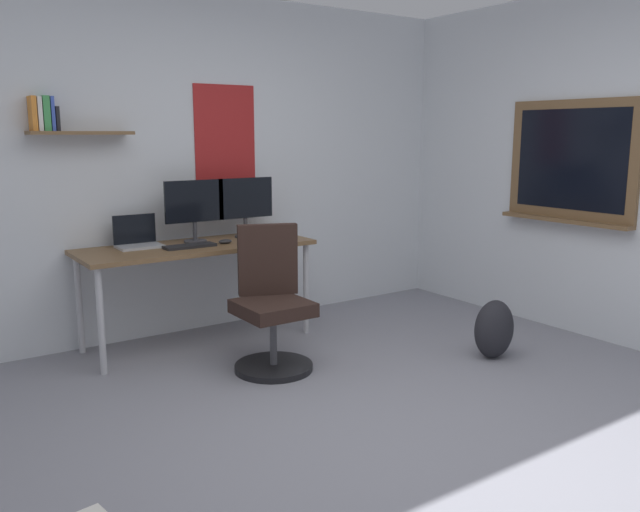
{
  "coord_description": "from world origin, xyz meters",
  "views": [
    {
      "loc": [
        -2.04,
        -2.32,
        1.55
      ],
      "look_at": [
        0.04,
        0.72,
        0.85
      ],
      "focal_mm": 36.43,
      "sensor_mm": 36.0,
      "label": 1
    }
  ],
  "objects_px": {
    "office_chair": "(271,308)",
    "keyboard": "(190,246)",
    "monitor_secondary": "(245,203)",
    "computer_mouse": "(225,241)",
    "monitor_primary": "(195,206)",
    "backpack": "(494,329)",
    "desk": "(197,254)",
    "coffee_mug": "(286,230)",
    "laptop": "(138,239)"
  },
  "relations": [
    {
      "from": "desk",
      "to": "laptop",
      "type": "relative_size",
      "value": 5.48
    },
    {
      "from": "computer_mouse",
      "to": "keyboard",
      "type": "bearing_deg",
      "value": 180.0
    },
    {
      "from": "office_chair",
      "to": "coffee_mug",
      "type": "relative_size",
      "value": 10.33
    },
    {
      "from": "monitor_primary",
      "to": "backpack",
      "type": "relative_size",
      "value": 1.12
    },
    {
      "from": "computer_mouse",
      "to": "monitor_primary",
      "type": "bearing_deg",
      "value": 129.8
    },
    {
      "from": "keyboard",
      "to": "computer_mouse",
      "type": "relative_size",
      "value": 3.56
    },
    {
      "from": "computer_mouse",
      "to": "backpack",
      "type": "relative_size",
      "value": 0.25
    },
    {
      "from": "laptop",
      "to": "keyboard",
      "type": "relative_size",
      "value": 0.84
    },
    {
      "from": "office_chair",
      "to": "keyboard",
      "type": "xyz_separation_m",
      "value": [
        -0.27,
        0.68,
        0.35
      ]
    },
    {
      "from": "keyboard",
      "to": "backpack",
      "type": "height_order",
      "value": "keyboard"
    },
    {
      "from": "desk",
      "to": "office_chair",
      "type": "relative_size",
      "value": 1.79
    },
    {
      "from": "monitor_primary",
      "to": "keyboard",
      "type": "bearing_deg",
      "value": -124.84
    },
    {
      "from": "office_chair",
      "to": "desk",
      "type": "bearing_deg",
      "value": 103.92
    },
    {
      "from": "desk",
      "to": "computer_mouse",
      "type": "bearing_deg",
      "value": -22.27
    },
    {
      "from": "office_chair",
      "to": "keyboard",
      "type": "relative_size",
      "value": 2.57
    },
    {
      "from": "keyboard",
      "to": "backpack",
      "type": "bearing_deg",
      "value": -40.48
    },
    {
      "from": "desk",
      "to": "keyboard",
      "type": "xyz_separation_m",
      "value": [
        -0.08,
        -0.08,
        0.08
      ]
    },
    {
      "from": "office_chair",
      "to": "keyboard",
      "type": "bearing_deg",
      "value": 111.92
    },
    {
      "from": "keyboard",
      "to": "computer_mouse",
      "type": "bearing_deg",
      "value": -0.0
    },
    {
      "from": "desk",
      "to": "office_chair",
      "type": "xyz_separation_m",
      "value": [
        0.19,
        -0.76,
        -0.27
      ]
    },
    {
      "from": "coffee_mug",
      "to": "laptop",
      "type": "bearing_deg",
      "value": 170.9
    },
    {
      "from": "monitor_secondary",
      "to": "backpack",
      "type": "bearing_deg",
      "value": -55.5
    },
    {
      "from": "monitor_primary",
      "to": "computer_mouse",
      "type": "bearing_deg",
      "value": -50.2
    },
    {
      "from": "laptop",
      "to": "keyboard",
      "type": "bearing_deg",
      "value": -37.88
    },
    {
      "from": "monitor_secondary",
      "to": "computer_mouse",
      "type": "xyz_separation_m",
      "value": [
        -0.27,
        -0.18,
        -0.25
      ]
    },
    {
      "from": "office_chair",
      "to": "computer_mouse",
      "type": "height_order",
      "value": "office_chair"
    },
    {
      "from": "laptop",
      "to": "monitor_primary",
      "type": "bearing_deg",
      "value": -6.48
    },
    {
      "from": "keyboard",
      "to": "desk",
      "type": "bearing_deg",
      "value": 43.23
    },
    {
      "from": "office_chair",
      "to": "computer_mouse",
      "type": "relative_size",
      "value": 9.13
    },
    {
      "from": "monitor_secondary",
      "to": "keyboard",
      "type": "relative_size",
      "value": 1.25
    },
    {
      "from": "monitor_secondary",
      "to": "backpack",
      "type": "height_order",
      "value": "monitor_secondary"
    },
    {
      "from": "backpack",
      "to": "keyboard",
      "type": "bearing_deg",
      "value": 139.52
    },
    {
      "from": "keyboard",
      "to": "backpack",
      "type": "distance_m",
      "value": 2.22
    },
    {
      "from": "backpack",
      "to": "coffee_mug",
      "type": "bearing_deg",
      "value": 119.05
    },
    {
      "from": "desk",
      "to": "monitor_secondary",
      "type": "relative_size",
      "value": 3.66
    },
    {
      "from": "coffee_mug",
      "to": "keyboard",
      "type": "bearing_deg",
      "value": -176.57
    },
    {
      "from": "computer_mouse",
      "to": "office_chair",
      "type": "bearing_deg",
      "value": -90.6
    },
    {
      "from": "monitor_secondary",
      "to": "coffee_mug",
      "type": "distance_m",
      "value": 0.38
    },
    {
      "from": "monitor_secondary",
      "to": "computer_mouse",
      "type": "relative_size",
      "value": 4.46
    },
    {
      "from": "computer_mouse",
      "to": "laptop",
      "type": "bearing_deg",
      "value": 158.17
    },
    {
      "from": "coffee_mug",
      "to": "monitor_primary",
      "type": "bearing_deg",
      "value": 169.34
    },
    {
      "from": "laptop",
      "to": "backpack",
      "type": "bearing_deg",
      "value": -40.09
    },
    {
      "from": "keyboard",
      "to": "monitor_primary",
      "type": "bearing_deg",
      "value": 55.16
    },
    {
      "from": "desk",
      "to": "computer_mouse",
      "type": "relative_size",
      "value": 16.34
    },
    {
      "from": "office_chair",
      "to": "monitor_primary",
      "type": "bearing_deg",
      "value": 99.59
    },
    {
      "from": "monitor_primary",
      "to": "keyboard",
      "type": "relative_size",
      "value": 1.25
    },
    {
      "from": "computer_mouse",
      "to": "backpack",
      "type": "xyz_separation_m",
      "value": [
        1.36,
        -1.4,
        -0.56
      ]
    },
    {
      "from": "computer_mouse",
      "to": "coffee_mug",
      "type": "bearing_deg",
      "value": 5.15
    },
    {
      "from": "keyboard",
      "to": "computer_mouse",
      "type": "height_order",
      "value": "computer_mouse"
    },
    {
      "from": "monitor_primary",
      "to": "backpack",
      "type": "height_order",
      "value": "monitor_primary"
    }
  ]
}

